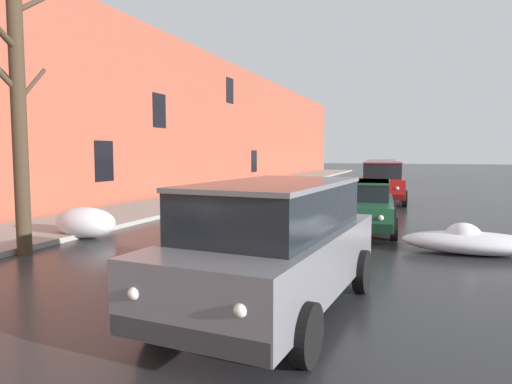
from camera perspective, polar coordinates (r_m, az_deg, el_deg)
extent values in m
cube|color=gray|center=(19.92, -10.12, -1.40)|extent=(3.36, 80.00, 0.13)
cube|color=#9E4C38|center=(21.06, -15.48, 9.59)|extent=(0.60, 80.00, 8.02)
cube|color=black|center=(34.06, -0.28, 3.85)|extent=(0.08, 1.10, 1.60)
cube|color=black|center=(19.09, -18.40, 3.67)|extent=(0.08, 1.10, 1.60)
cube|color=black|center=(30.18, -3.31, 12.47)|extent=(0.08, 1.10, 1.60)
cube|color=black|center=(22.53, -11.97, 9.86)|extent=(0.08, 1.10, 1.60)
ellipsoid|color=white|center=(11.21, 25.26, -5.73)|extent=(2.96, 1.18, 0.48)
ellipsoid|color=white|center=(11.19, 24.33, -5.22)|extent=(0.81, 0.68, 0.68)
ellipsoid|color=white|center=(12.80, -20.44, -3.58)|extent=(1.73, 1.05, 0.80)
ellipsoid|color=white|center=(12.86, -20.67, -4.01)|extent=(0.72, 0.60, 0.60)
ellipsoid|color=white|center=(13.16, -21.32, -3.80)|extent=(0.73, 0.61, 0.61)
ellipsoid|color=white|center=(28.12, 3.87, 0.83)|extent=(2.55, 1.03, 0.47)
ellipsoid|color=white|center=(27.81, 5.03, 1.02)|extent=(0.85, 0.71, 0.71)
cylinder|color=#423323|center=(11.16, -27.40, 9.10)|extent=(0.31, 0.31, 6.28)
cylinder|color=#423323|center=(11.75, -26.07, 11.86)|extent=(0.49, 1.22, 0.94)
cube|color=slate|center=(6.43, 2.29, -8.38)|extent=(2.16, 4.64, 0.80)
cube|color=black|center=(6.35, 2.47, -1.78)|extent=(1.80, 3.27, 0.68)
cube|color=slate|center=(6.32, 2.48, 1.02)|extent=(1.84, 3.33, 0.06)
cube|color=#303032|center=(4.65, -8.57, -17.37)|extent=(1.79, 0.26, 0.22)
cube|color=#303032|center=(8.53, 7.94, -7.04)|extent=(1.79, 0.26, 0.22)
cylinder|color=black|center=(4.99, 6.28, -17.21)|extent=(0.23, 0.69, 0.68)
cylinder|color=black|center=(5.81, -12.02, -14.06)|extent=(0.23, 0.69, 0.68)
cylinder|color=black|center=(7.57, 13.02, -9.58)|extent=(0.23, 0.69, 0.68)
cylinder|color=black|center=(8.14, -0.09, -8.45)|extent=(0.23, 0.69, 0.68)
sphere|color=silver|center=(4.22, -1.88, -14.44)|extent=(0.14, 0.14, 0.14)
sphere|color=silver|center=(4.84, -14.85, -12.05)|extent=(0.14, 0.14, 0.14)
cube|color=#1E5633|center=(13.47, 12.91, -2.13)|extent=(2.08, 4.52, 0.60)
cube|color=black|center=(13.63, 13.00, 0.31)|extent=(1.67, 2.39, 0.52)
cube|color=#1E5633|center=(13.62, 13.02, 1.28)|extent=(1.71, 2.44, 0.06)
cube|color=black|center=(11.37, 12.35, -4.32)|extent=(1.72, 0.25, 0.22)
cube|color=black|center=(15.62, 13.29, -1.85)|extent=(1.72, 0.25, 0.22)
cylinder|color=black|center=(12.15, 16.78, -4.40)|extent=(0.23, 0.61, 0.60)
cylinder|color=black|center=(12.24, 8.37, -4.17)|extent=(0.23, 0.61, 0.60)
cylinder|color=black|center=(14.85, 16.60, -2.74)|extent=(0.23, 0.61, 0.60)
cylinder|color=black|center=(14.92, 9.72, -2.57)|extent=(0.23, 0.61, 0.60)
sphere|color=silver|center=(11.29, 15.24, -3.11)|extent=(0.14, 0.14, 0.14)
sphere|color=silver|center=(11.35, 9.50, -2.96)|extent=(0.14, 0.14, 0.14)
cube|color=red|center=(21.29, 15.36, 0.73)|extent=(2.20, 4.87, 0.80)
cube|color=black|center=(21.30, 15.41, 2.72)|extent=(1.83, 3.43, 0.68)
cube|color=red|center=(21.29, 15.43, 3.56)|extent=(1.87, 3.50, 0.06)
cube|color=#520B0B|center=(19.01, 15.36, -0.60)|extent=(1.77, 0.27, 0.22)
cube|color=#520B0B|center=(23.62, 15.34, 0.44)|extent=(1.77, 0.27, 0.22)
cylinder|color=black|center=(19.89, 18.00, -0.77)|extent=(0.24, 0.69, 0.68)
cylinder|color=black|center=(19.88, 12.69, -0.66)|extent=(0.24, 0.69, 0.68)
cylinder|color=black|center=(22.81, 17.65, -0.07)|extent=(0.24, 0.69, 0.68)
cylinder|color=black|center=(22.80, 13.02, 0.03)|extent=(0.24, 0.69, 0.68)
sphere|color=silver|center=(18.96, 17.15, 0.44)|extent=(0.14, 0.14, 0.14)
sphere|color=silver|center=(18.95, 13.61, 0.52)|extent=(0.14, 0.14, 0.14)
cube|color=#B7B7BC|center=(28.18, 15.45, 1.70)|extent=(1.98, 4.40, 0.80)
cube|color=black|center=(28.19, 15.49, 3.21)|extent=(1.69, 3.09, 0.68)
cube|color=#B7B7BC|center=(28.19, 15.50, 3.84)|extent=(1.73, 3.15, 0.06)
cube|color=#525254|center=(26.07, 15.13, 0.85)|extent=(1.87, 0.15, 0.22)
cube|color=#525254|center=(30.32, 15.70, 1.38)|extent=(1.87, 0.15, 0.22)
cylinder|color=black|center=(26.81, 17.31, 0.64)|extent=(0.19, 0.68, 0.68)
cylinder|color=black|center=(26.94, 13.18, 0.76)|extent=(0.19, 0.68, 0.68)
cylinder|color=black|center=(29.51, 17.48, 1.01)|extent=(0.19, 0.68, 0.68)
cylinder|color=black|center=(29.63, 13.73, 1.11)|extent=(0.19, 0.68, 0.68)
sphere|color=silver|center=(25.98, 16.51, 1.60)|extent=(0.14, 0.14, 0.14)
sphere|color=silver|center=(26.07, 13.79, 1.67)|extent=(0.14, 0.14, 0.14)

